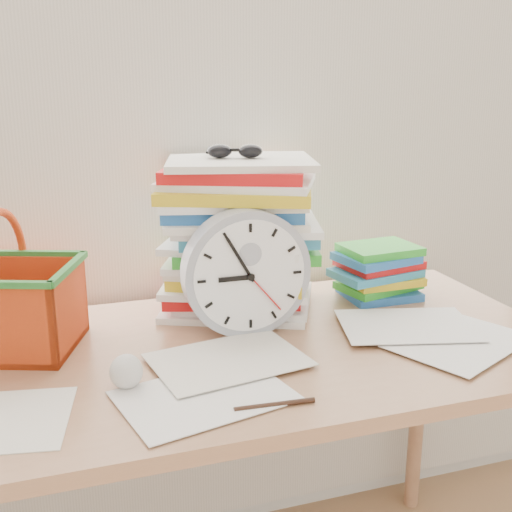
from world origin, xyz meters
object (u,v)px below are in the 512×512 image
object	(u,v)px
desk	(238,379)
paper_stack	(241,235)
basket	(2,282)
book_stack	(379,271)
clock	(246,273)

from	to	relation	value
desk	paper_stack	distance (m)	0.35
desk	paper_stack	world-z (taller)	paper_stack
basket	paper_stack	bearing A→B (deg)	28.39
paper_stack	desk	bearing A→B (deg)	-108.42
book_stack	paper_stack	bearing A→B (deg)	174.55
book_stack	desk	bearing A→B (deg)	-156.47
paper_stack	clock	world-z (taller)	paper_stack
clock	book_stack	distance (m)	0.41
book_stack	basket	world-z (taller)	basket
book_stack	clock	bearing A→B (deg)	-162.63
desk	basket	xyz separation A→B (m)	(-0.45, 0.14, 0.22)
desk	clock	xyz separation A→B (m)	(0.04, 0.06, 0.21)
book_stack	basket	xyz separation A→B (m)	(-0.88, -0.04, 0.08)
desk	paper_stack	size ratio (longest dim) A/B	3.86
paper_stack	basket	size ratio (longest dim) A/B	1.27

